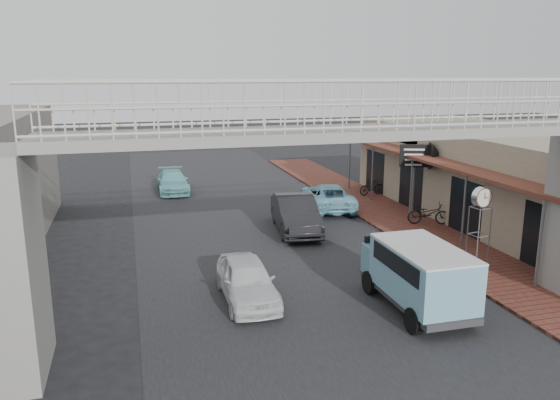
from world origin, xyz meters
TOP-DOWN VIEW (x-y plane):
  - ground at (0.00, 0.00)m, footprint 120.00×120.00m
  - road_strip at (0.00, 0.00)m, footprint 10.00×60.00m
  - sidewalk at (6.50, 3.00)m, footprint 3.00×40.00m
  - shophouse_row at (10.97, 4.00)m, footprint 7.20×18.00m
  - footbridge at (0.00, -4.00)m, footprint 16.40×2.40m
  - white_hatchback at (-1.89, -1.48)m, footprint 1.51×3.67m
  - dark_sedan at (1.58, 5.00)m, footprint 2.14×4.69m
  - angkot_curb at (4.20, 8.20)m, footprint 2.66×4.72m
  - angkot_far at (-2.75, 14.21)m, footprint 1.66×4.02m
  - angkot_van at (2.56, -3.43)m, footprint 1.82×3.92m
  - motorcycle_near at (7.34, 4.15)m, footprint 1.88×1.18m
  - motorcycle_far at (7.39, 10.08)m, footprint 1.52×0.70m
  - street_clock at (6.08, -1.10)m, footprint 0.70×0.60m
  - arrow_sign at (7.98, 5.01)m, footprint 2.08×1.40m

SIDE VIEW (x-z plane):
  - ground at x=0.00m, z-range 0.00..0.00m
  - road_strip at x=0.00m, z-range 0.00..0.01m
  - sidewalk at x=6.50m, z-range 0.00..0.10m
  - motorcycle_far at x=7.39m, z-range 0.10..0.98m
  - motorcycle_near at x=7.34m, z-range 0.10..1.03m
  - angkot_far at x=-2.75m, z-range 0.00..1.16m
  - angkot_curb at x=4.20m, z-range 0.00..1.24m
  - white_hatchback at x=-1.89m, z-range 0.00..1.25m
  - dark_sedan at x=1.58m, z-range 0.00..1.49m
  - angkot_van at x=2.56m, z-range 0.26..2.18m
  - shophouse_row at x=10.97m, z-range 0.01..4.01m
  - street_clock at x=6.08m, z-range 1.01..3.78m
  - arrow_sign at x=7.98m, z-range 1.16..4.61m
  - footbridge at x=0.00m, z-range 0.01..6.35m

